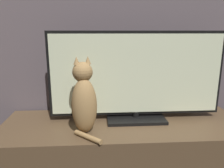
{
  "coord_description": "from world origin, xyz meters",
  "views": [
    {
      "loc": [
        -0.16,
        -0.4,
        1.12
      ],
      "look_at": [
        -0.08,
        0.88,
        0.81
      ],
      "focal_mm": 35.0,
      "sensor_mm": 36.0,
      "label": 1
    }
  ],
  "objects": [
    {
      "name": "tv",
      "position": [
        0.09,
        0.97,
        0.83
      ],
      "size": [
        1.13,
        0.23,
        0.58
      ],
      "color": "black",
      "rests_on": "tv_stand"
    },
    {
      "name": "cat",
      "position": [
        -0.25,
        0.8,
        0.73
      ],
      "size": [
        0.19,
        0.26,
        0.45
      ],
      "rotation": [
        0.0,
        0.0,
        0.22
      ],
      "color": "#997547",
      "rests_on": "tv_stand"
    },
    {
      "name": "wall_back",
      "position": [
        0.0,
        1.22,
        1.3
      ],
      "size": [
        4.8,
        0.05,
        2.6
      ],
      "color": "#564C51",
      "rests_on": "ground_plane"
    },
    {
      "name": "tv_stand",
      "position": [
        0.0,
        0.91,
        0.27
      ],
      "size": [
        1.58,
        0.54,
        0.54
      ],
      "color": "brown",
      "rests_on": "ground_plane"
    }
  ]
}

